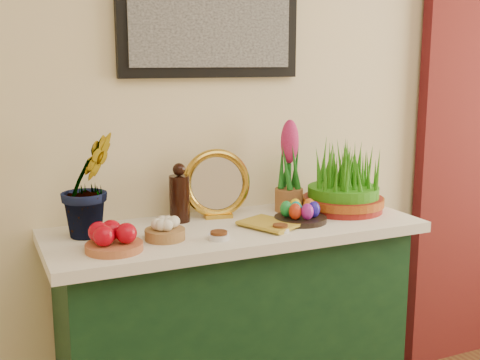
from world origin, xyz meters
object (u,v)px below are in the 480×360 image
mirror (217,184)px  sideboard (235,340)px  wheatgrass_sabzeh (343,182)px  hyacinth_green (88,168)px  book (256,228)px

mirror → sideboard: bearing=-83.1°
sideboard → wheatgrass_sabzeh: (0.49, 0.02, 0.58)m
wheatgrass_sabzeh → hyacinth_green: bearing=176.7°
hyacinth_green → wheatgrass_sabzeh: 1.02m
hyacinth_green → book: size_ratio=2.39×
sideboard → mirror: 0.61m
sideboard → hyacinth_green: bearing=171.7°
sideboard → wheatgrass_sabzeh: bearing=1.9°
mirror → book: size_ratio=1.37×
sideboard → book: size_ratio=6.43×
book → wheatgrass_sabzeh: (0.46, 0.13, 0.11)m
mirror → book: 0.28m
hyacinth_green → sideboard: bearing=-29.9°
mirror → wheatgrass_sabzeh: 0.52m
mirror → book: bearing=-78.6°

